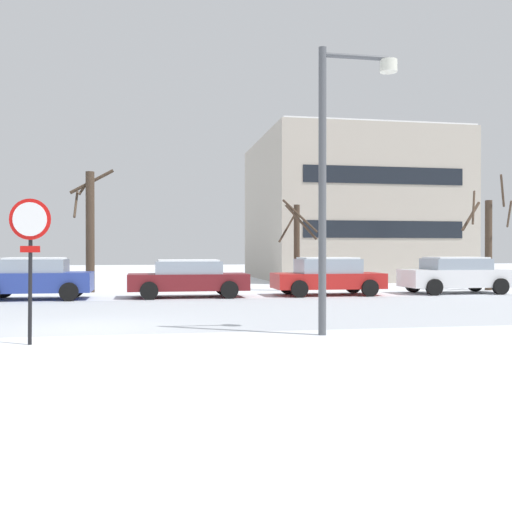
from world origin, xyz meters
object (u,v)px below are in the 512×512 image
Objects in this scene: stop_sign at (30,242)px; parked_car_blue at (35,278)px; parked_car_maroon at (188,278)px; parked_car_white at (456,275)px; parked_car_red at (328,276)px; street_lamp at (336,161)px.

parked_car_blue is at bearing 99.50° from stop_sign.
stop_sign is 0.69× the size of parked_car_blue.
parked_car_maroon is at bearing 71.19° from stop_sign.
stop_sign is at bearing -143.33° from parked_car_white.
parked_car_blue is 0.91× the size of parked_car_white.
parked_car_red is (5.37, 0.06, 0.03)m from parked_car_maroon.
stop_sign is at bearing -130.13° from parked_car_red.
parked_car_white is (10.74, 0.09, 0.04)m from parked_car_maroon.
parked_car_maroon is at bearing 102.54° from street_lamp.
street_lamp reaches higher than stop_sign.
parked_car_blue is at bearing -179.50° from parked_car_white.
parked_car_blue reaches higher than parked_car_maroon.
stop_sign reaches higher than parked_car_red.
street_lamp is at bearing -106.30° from parked_car_red.
stop_sign is at bearing -108.81° from parked_car_maroon.
street_lamp is at bearing -128.79° from parked_car_white.
parked_car_maroon is (-2.31, 10.39, -2.85)m from street_lamp.
stop_sign is at bearing -80.50° from parked_car_blue.
street_lamp reaches higher than parked_car_white.
parked_car_blue is at bearing -179.50° from parked_car_maroon.
street_lamp is at bearing -77.46° from parked_car_maroon.
street_lamp is 1.36× the size of parked_car_white.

